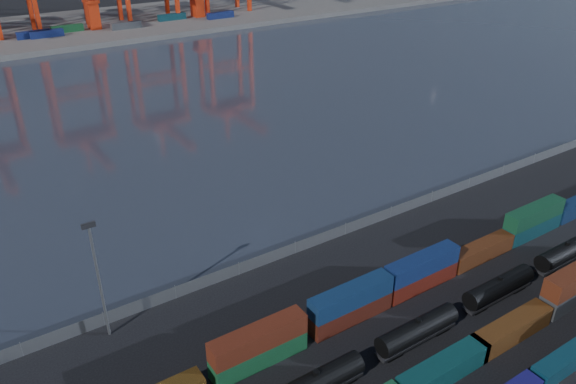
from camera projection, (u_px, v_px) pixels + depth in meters
ground at (426, 364)px, 67.18m from camera, size 700.00×700.00×0.00m
harbor_water at (128, 112)px, 144.44m from camera, size 700.00×700.00×0.00m
far_quay at (37, 33)px, 221.24m from camera, size 700.00×70.00×2.00m
container_row_mid at (414, 383)px, 61.95m from camera, size 142.16×2.62×5.59m
container_row_north at (437, 267)px, 80.93m from camera, size 128.52×2.50×5.34m
waterfront_fence at (295, 248)px, 87.31m from camera, size 160.12×0.12×2.20m
yard_light_mast at (98, 275)px, 67.36m from camera, size 1.60×0.40×16.60m
quay_containers at (13, 37)px, 204.12m from camera, size 172.58×10.99×2.60m
straddle_carriers at (32, 20)px, 209.45m from camera, size 140.00×7.00×11.10m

